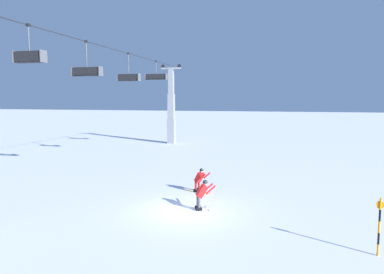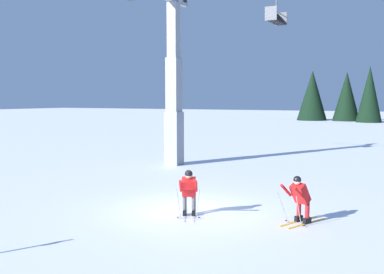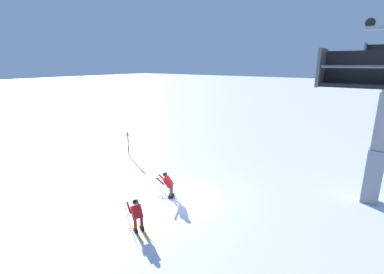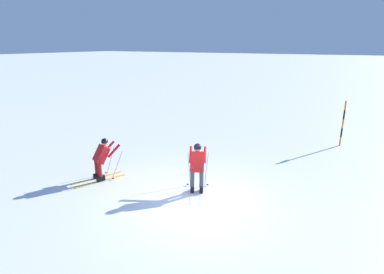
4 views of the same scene
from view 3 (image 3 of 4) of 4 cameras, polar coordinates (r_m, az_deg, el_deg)
name	(u,v)px [view 3 (image 3 of 4)]	position (r m, az deg, el deg)	size (l,w,h in m)	color
ground_plane	(183,198)	(15.83, -1.78, -12.38)	(260.00, 260.00, 0.00)	white
skier_carving_main	(168,183)	(15.58, -4.96, -9.38)	(1.20, 1.73, 1.62)	white
lift_tower_near	(381,132)	(17.02, 34.33, 0.84)	(0.81, 2.88, 9.36)	gray
trail_marker_pole	(128,143)	(22.54, -12.97, -1.24)	(0.07, 0.28, 2.05)	orange
skier_distant_uphill	(137,213)	(13.02, -11.28, -15.15)	(1.15, 1.77, 1.54)	yellow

